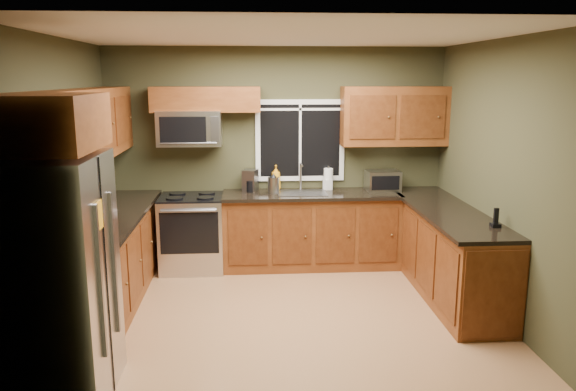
{
  "coord_description": "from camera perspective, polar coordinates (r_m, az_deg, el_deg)",
  "views": [
    {
      "loc": [
        -0.33,
        -5.22,
        2.33
      ],
      "look_at": [
        0.05,
        0.35,
        1.15
      ],
      "focal_mm": 35.0,
      "sensor_mm": 36.0,
      "label": 1
    }
  ],
  "objects": [
    {
      "name": "countertop_back",
      "position": [
        6.88,
        2.4,
        0.1
      ],
      "size": [
        2.17,
        0.65,
        0.04
      ],
      "primitive_type": "cube",
      "color": "black",
      "rests_on": "base_cabinets_back"
    },
    {
      "name": "floor",
      "position": [
        5.73,
        -0.27,
        -12.07
      ],
      "size": [
        4.2,
        4.2,
        0.0
      ],
      "primitive_type": "plane",
      "color": "#966842",
      "rests_on": "ground"
    },
    {
      "name": "upper_cabinets_back_left",
      "position": [
        6.88,
        -8.35,
        9.64
      ],
      "size": [
        1.3,
        0.33,
        0.3
      ],
      "primitive_type": "cube",
      "color": "brown",
      "rests_on": "back_wall"
    },
    {
      "name": "left_wall",
      "position": [
        5.6,
        -22.26,
        0.95
      ],
      "size": [
        0.0,
        3.6,
        3.6
      ],
      "primitive_type": "plane",
      "rotation": [
        1.57,
        0.0,
        1.57
      ],
      "color": "#36351F",
      "rests_on": "ground"
    },
    {
      "name": "soap_bottle_c",
      "position": [
        7.05,
        -1.34,
        1.21
      ],
      "size": [
        0.14,
        0.14,
        0.16
      ],
      "primitive_type": "imported",
      "rotation": [
        0.0,
        0.0,
        0.17
      ],
      "color": "white",
      "rests_on": "countertop_back"
    },
    {
      "name": "upper_cabinet_over_fridge",
      "position": [
        4.18,
        -23.79,
        6.81
      ],
      "size": [
        0.72,
        0.9,
        0.38
      ],
      "primitive_type": "cube",
      "color": "brown",
      "rests_on": "left_wall"
    },
    {
      "name": "soap_bottle_b",
      "position": [
        7.07,
        4.05,
        1.4
      ],
      "size": [
        0.12,
        0.12,
        0.2
      ],
      "primitive_type": "imported",
      "rotation": [
        0.0,
        0.0,
        0.35
      ],
      "color": "white",
      "rests_on": "countertop_back"
    },
    {
      "name": "right_wall",
      "position": [
        5.84,
        20.75,
        1.49
      ],
      "size": [
        0.0,
        3.6,
        3.6
      ],
      "primitive_type": "plane",
      "rotation": [
        1.57,
        0.0,
        -1.57
      ],
      "color": "#36351F",
      "rests_on": "ground"
    },
    {
      "name": "countertop_peninsula",
      "position": [
        6.3,
        15.72,
        -1.45
      ],
      "size": [
        0.65,
        2.5,
        0.04
      ],
      "primitive_type": "cube",
      "color": "black",
      "rests_on": "base_cabinets_peninsula"
    },
    {
      "name": "toaster_oven",
      "position": [
        7.08,
        9.59,
        1.49
      ],
      "size": [
        0.42,
        0.33,
        0.25
      ],
      "color": "#B7B7BC",
      "rests_on": "countertop_back"
    },
    {
      "name": "coffee_maker",
      "position": [
        6.98,
        -3.86,
        1.46
      ],
      "size": [
        0.21,
        0.25,
        0.27
      ],
      "color": "slate",
      "rests_on": "countertop_back"
    },
    {
      "name": "microwave",
      "position": [
        6.89,
        -9.95,
        6.75
      ],
      "size": [
        0.76,
        0.41,
        0.42
      ],
      "color": "#B7B7BC",
      "rests_on": "back_wall"
    },
    {
      "name": "countertop_left",
      "position": [
        6.04,
        -17.63,
        -2.13
      ],
      "size": [
        0.65,
        2.65,
        0.04
      ],
      "primitive_type": "cube",
      "color": "black",
      "rests_on": "base_cabinets_left"
    },
    {
      "name": "base_cabinets_back",
      "position": [
        7.02,
        2.34,
        -3.61
      ],
      "size": [
        2.17,
        0.6,
        0.9
      ],
      "primitive_type": "cube",
      "color": "brown",
      "rests_on": "ground"
    },
    {
      "name": "base_cabinets_left",
      "position": [
        6.18,
        -17.58,
        -6.37
      ],
      "size": [
        0.6,
        2.65,
        0.9
      ],
      "primitive_type": "cube",
      "color": "brown",
      "rests_on": "ground"
    },
    {
      "name": "window",
      "position": [
        7.07,
        1.24,
        5.62
      ],
      "size": [
        1.12,
        0.03,
        1.02
      ],
      "color": "white",
      "rests_on": "back_wall"
    },
    {
      "name": "paper_towel_roll",
      "position": [
        7.08,
        4.12,
        1.69
      ],
      "size": [
        0.15,
        0.15,
        0.3
      ],
      "color": "white",
      "rests_on": "countertop_back"
    },
    {
      "name": "back_wall",
      "position": [
        7.1,
        -1.2,
        3.99
      ],
      "size": [
        4.2,
        0.0,
        4.2
      ],
      "primitive_type": "plane",
      "rotation": [
        1.57,
        0.0,
        0.0
      ],
      "color": "#36351F",
      "rests_on": "ground"
    },
    {
      "name": "soap_bottle_a",
      "position": [
        7.04,
        -1.23,
        1.83
      ],
      "size": [
        0.12,
        0.12,
        0.31
      ],
      "primitive_type": "imported",
      "rotation": [
        0.0,
        0.0,
        0.0
      ],
      "color": "orange",
      "rests_on": "countertop_back"
    },
    {
      "name": "kettle",
      "position": [
        6.82,
        -1.48,
        1.14
      ],
      "size": [
        0.17,
        0.17,
        0.25
      ],
      "color": "#B7B7BC",
      "rests_on": "countertop_back"
    },
    {
      "name": "range",
      "position": [
        6.98,
        -9.7,
        -3.7
      ],
      "size": [
        0.76,
        0.69,
        0.94
      ],
      "color": "#B7B7BC",
      "rests_on": "ground"
    },
    {
      "name": "front_wall",
      "position": [
        3.57,
        1.55,
        -3.99
      ],
      "size": [
        4.2,
        0.0,
        4.2
      ],
      "primitive_type": "plane",
      "rotation": [
        -1.57,
        0.0,
        0.0
      ],
      "color": "#36351F",
      "rests_on": "ground"
    },
    {
      "name": "upper_cabinets_back_right",
      "position": [
        7.1,
        10.73,
        7.93
      ],
      "size": [
        1.3,
        0.33,
        0.72
      ],
      "primitive_type": "cube",
      "color": "brown",
      "rests_on": "back_wall"
    },
    {
      "name": "ceiling",
      "position": [
        5.24,
        -0.3,
        15.98
      ],
      "size": [
        4.2,
        4.2,
        0.0
      ],
      "primitive_type": "plane",
      "rotation": [
        3.14,
        0.0,
        0.0
      ],
      "color": "white",
      "rests_on": "back_wall"
    },
    {
      "name": "upper_cabinets_left",
      "position": [
        5.94,
        -19.71,
        6.7
      ],
      "size": [
        0.33,
        2.65,
        0.72
      ],
      "primitive_type": "cube",
      "color": "brown",
      "rests_on": "left_wall"
    },
    {
      "name": "sink",
      "position": [
        6.88,
        1.43,
        0.38
      ],
      "size": [
        0.6,
        0.42,
        0.36
      ],
      "color": "slate",
      "rests_on": "countertop_back"
    },
    {
      "name": "base_cabinets_peninsula",
      "position": [
        6.43,
        15.72,
        -5.54
      ],
      "size": [
        0.6,
        2.52,
        0.9
      ],
      "color": "brown",
      "rests_on": "ground"
    },
    {
      "name": "refrigerator",
      "position": [
        4.41,
        -22.54,
        -7.96
      ],
      "size": [
        0.74,
        0.9,
        1.8
      ],
      "color": "#B7B7BC",
      "rests_on": "ground"
    },
    {
      "name": "cordless_phone",
      "position": [
        5.66,
        20.35,
        -2.47
      ],
      "size": [
        0.08,
        0.08,
        0.18
      ],
      "color": "black",
      "rests_on": "countertop_peninsula"
    }
  ]
}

